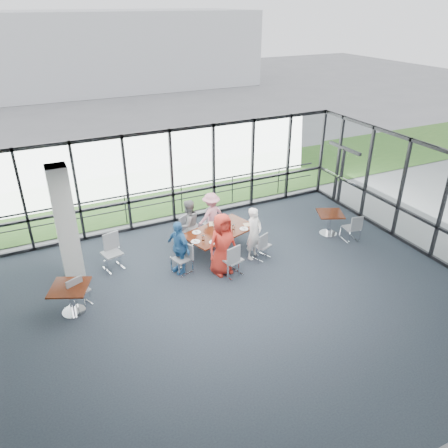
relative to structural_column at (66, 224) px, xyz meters
name	(u,v)px	position (x,y,z in m)	size (l,w,h in m)	color
floor	(242,302)	(3.60, -3.00, -1.61)	(12.00, 10.00, 0.02)	#1F2631
ceiling	(245,183)	(3.60, -3.00, 1.60)	(12.00, 10.00, 0.04)	silver
wall_front	(408,406)	(3.60, -8.00, 0.00)	(12.00, 0.10, 3.20)	silver
curtain_wall_back	(172,177)	(3.60, 2.00, 0.00)	(12.00, 0.10, 3.20)	white
curtain_wall_right	(428,201)	(9.60, -3.00, 0.00)	(0.10, 10.00, 3.20)	white
exit_door	(341,177)	(9.60, 0.75, -0.55)	(0.12, 1.60, 2.10)	black
structural_column	(66,224)	(0.00, 0.00, 0.00)	(0.50, 0.50, 3.20)	silver
apron	(135,175)	(3.60, 7.00, -1.62)	(80.00, 70.00, 0.02)	slate
grass_strip	(149,190)	(3.60, 5.00, -1.59)	(80.00, 5.00, 0.01)	#29561F
hangar_main	(108,50)	(7.60, 29.00, 1.40)	(24.00, 10.00, 6.00)	silver
guard_rail	(168,201)	(3.60, 2.60, -1.10)	(0.06, 0.06, 12.00)	#2D2D33
main_table	(220,234)	(4.11, -0.57, -0.96)	(2.35, 1.72, 0.75)	#3A1609
side_table_left	(70,291)	(-0.28, -1.59, -0.97)	(1.13, 1.13, 0.75)	#3A1609
side_table_right	(330,217)	(7.78, -1.03, -0.98)	(1.02, 1.02, 0.75)	#3A1609
diner_near_left	(222,244)	(3.72, -1.56, -0.71)	(0.87, 0.57, 1.78)	red
diner_near_right	(254,233)	(4.90, -1.23, -0.81)	(0.58, 0.42, 1.58)	white
diner_far_left	(188,225)	(3.40, 0.09, -0.81)	(0.76, 0.47, 1.57)	slate
diner_far_right	(211,216)	(4.30, 0.43, -0.85)	(0.97, 0.50, 1.50)	pink
diner_end	(179,247)	(2.68, -1.00, -0.83)	(0.90, 0.49, 1.54)	teal
chair_main_nl	(232,260)	(3.91, -1.80, -1.11)	(0.47, 0.47, 0.97)	gray
chair_main_nr	(262,245)	(5.09, -1.38, -1.17)	(0.42, 0.42, 0.85)	gray
chair_main_fl	(183,233)	(3.26, 0.24, -1.14)	(0.45, 0.45, 0.92)	gray
chair_main_fr	(209,223)	(4.28, 0.55, -1.15)	(0.44, 0.44, 0.89)	gray
chair_main_end	(182,259)	(2.72, -1.08, -1.16)	(0.43, 0.43, 0.87)	gray
chair_spare_la	(79,290)	(-0.07, -1.39, -1.15)	(0.44, 0.44, 0.90)	gray
chair_spare_lb	(112,253)	(1.04, -0.08, -1.10)	(0.49, 0.49, 1.00)	gray
chair_spare_r	(351,228)	(8.13, -1.65, -1.17)	(0.42, 0.42, 0.86)	gray
plate_nl	(214,242)	(3.66, -1.14, -0.84)	(0.25, 0.25, 0.01)	white
plate_nr	(244,229)	(4.79, -0.80, -0.84)	(0.25, 0.25, 0.01)	white
plate_fl	(197,232)	(3.46, -0.39, -0.84)	(0.26, 0.26, 0.01)	white
plate_fr	(224,220)	(4.52, -0.06, -0.84)	(0.24, 0.24, 0.01)	white
plate_end	(195,242)	(3.22, -0.89, -0.84)	(0.26, 0.26, 0.01)	white
tumbler_a	(220,235)	(3.93, -0.96, -0.78)	(0.07, 0.07, 0.15)	white
tumbler_b	(233,227)	(4.50, -0.69, -0.77)	(0.08, 0.08, 0.15)	white
tumbler_c	(214,225)	(4.06, -0.29, -0.78)	(0.07, 0.07, 0.14)	white
tumbler_d	(203,238)	(3.45, -0.91, -0.78)	(0.07, 0.07, 0.15)	white
menu_a	(226,237)	(4.11, -1.02, -0.85)	(0.28, 0.19, 0.00)	silver
menu_b	(249,224)	(5.07, -0.61, -0.85)	(0.32, 0.22, 0.00)	silver
menu_c	(212,224)	(4.09, -0.09, -0.85)	(0.28, 0.20, 0.00)	silver
condiment_caddy	(221,229)	(4.19, -0.52, -0.83)	(0.10, 0.07, 0.04)	black
ketchup_bottle	(218,228)	(4.06, -0.56, -0.76)	(0.06, 0.06, 0.18)	#9E1C11
green_bottle	(222,225)	(4.24, -0.48, -0.75)	(0.05, 0.05, 0.20)	#1F6F23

